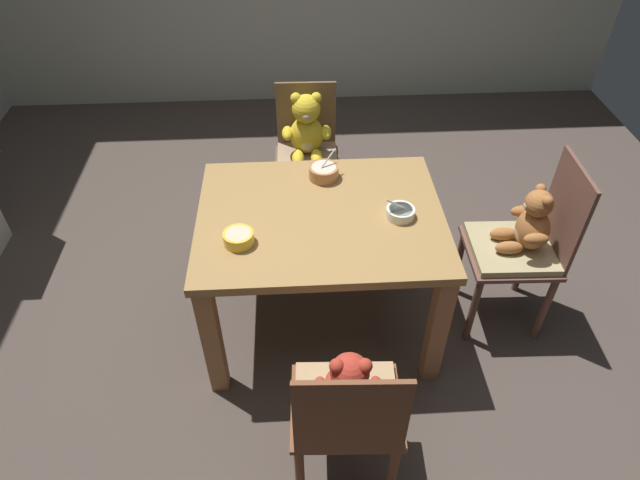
{
  "coord_description": "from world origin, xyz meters",
  "views": [
    {
      "loc": [
        -0.11,
        -1.9,
        2.26
      ],
      "look_at": [
        0.0,
        0.05,
        0.52
      ],
      "focal_mm": 30.59,
      "sensor_mm": 36.0,
      "label": 1
    }
  ],
  "objects": [
    {
      "name": "teddy_chair_near_right",
      "position": [
        0.98,
        -0.02,
        0.54
      ],
      "size": [
        0.43,
        0.41,
        0.94
      ],
      "rotation": [
        0.0,
        0.0,
        3.11
      ],
      "color": "brown",
      "rests_on": "ground_plane"
    },
    {
      "name": "porridge_bowl_terracotta_far_center",
      "position": [
        0.03,
        0.28,
        0.75
      ],
      "size": [
        0.15,
        0.15,
        0.13
      ],
      "color": "#B17449",
      "rests_on": "dining_table"
    },
    {
      "name": "ground_plane",
      "position": [
        0.0,
        0.0,
        -0.02
      ],
      "size": [
        5.2,
        5.2,
        0.04
      ],
      "color": "#4B4039"
    },
    {
      "name": "porridge_bowl_white_near_right",
      "position": [
        0.35,
        -0.04,
        0.74
      ],
      "size": [
        0.14,
        0.13,
        0.11
      ],
      "color": "silver",
      "rests_on": "dining_table"
    },
    {
      "name": "teddy_chair_far_center",
      "position": [
        -0.03,
        0.85,
        0.57
      ],
      "size": [
        0.39,
        0.4,
        0.87
      ],
      "rotation": [
        0.0,
        0.0,
        -1.59
      ],
      "color": "brown",
      "rests_on": "ground_plane"
    },
    {
      "name": "teddy_chair_near_front",
      "position": [
        0.05,
        -0.85,
        0.53
      ],
      "size": [
        0.43,
        0.38,
        0.86
      ],
      "rotation": [
        0.0,
        0.0,
        1.53
      ],
      "color": "brown",
      "rests_on": "ground_plane"
    },
    {
      "name": "dining_table",
      "position": [
        0.0,
        0.0,
        0.59
      ],
      "size": [
        1.11,
        0.88,
        0.72
      ],
      "color": "#9F7742",
      "rests_on": "ground_plane"
    },
    {
      "name": "porridge_bowl_yellow_near_left",
      "position": [
        -0.36,
        -0.17,
        0.74
      ],
      "size": [
        0.13,
        0.13,
        0.06
      ],
      "color": "yellow",
      "rests_on": "dining_table"
    }
  ]
}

